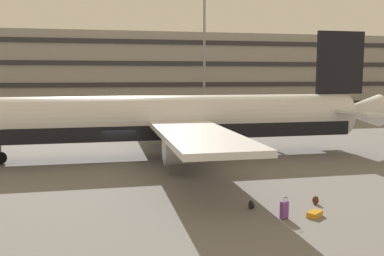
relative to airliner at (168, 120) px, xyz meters
The scene contains 8 objects.
ground_plane 4.95m from the airliner, 165.88° to the right, with size 600.00×600.00×0.00m, color slate.
terminal_structure 45.35m from the airliner, 94.84° to the left, with size 168.92×20.86×13.37m.
airliner is the anchor object (origin of this frame).
light_mast_center_left 31.32m from the airliner, 70.90° to the left, with size 1.80×0.50×21.35m.
suitcase_small 15.90m from the airliner, 79.03° to the right, with size 0.42×0.33×1.03m.
suitcase_large 16.32m from the airliner, 73.77° to the right, with size 0.91×0.83×0.24m.
backpack_scuffed 15.02m from the airliner, 68.35° to the right, with size 0.37×0.33×0.46m.
backpack_upright 14.16m from the airliner, 81.58° to the right, with size 0.40×0.44×0.45m.
Camera 1 is at (-1.14, -31.73, 6.48)m, focal length 39.60 mm.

